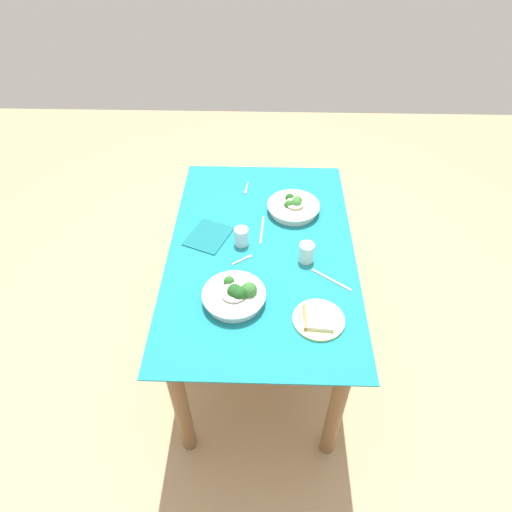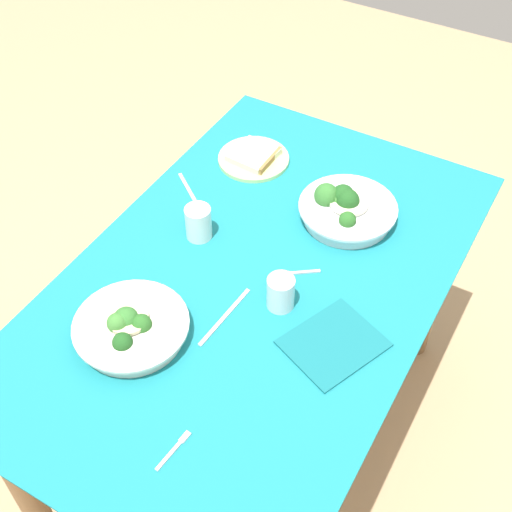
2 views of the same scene
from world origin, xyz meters
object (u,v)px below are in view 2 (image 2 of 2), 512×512
Objects in this scene: bread_side_plate at (254,158)px; table_knife_left at (224,316)px; broccoli_bowl_near at (345,208)px; table_knife_right at (192,195)px; broccoli_bowl_far at (131,328)px; water_glass_side at (281,293)px; fork_by_near_bowl at (297,273)px; napkin_folded_upper at (333,343)px; fork_by_far_bowl at (175,449)px; water_glass_center at (198,223)px.

table_knife_left is at bearing -157.05° from bread_side_plate.
table_knife_left is (-0.46, 0.11, -0.03)m from broccoli_bowl_near.
broccoli_bowl_near is at bearing -125.92° from table_knife_right.
broccoli_bowl_near is 1.26× the size of bread_side_plate.
water_glass_side reaches higher than broccoli_bowl_far.
fork_by_near_bowl is at bearing -159.63° from table_knife_right.
napkin_folded_upper is at bearing 102.15° from fork_by_near_bowl.
table_knife_right is (0.33, 0.31, 0.00)m from table_knife_left.
fork_by_near_bowl is at bearing 160.88° from table_knife_left.
bread_side_plate is at bearing -82.64° from fork_by_near_bowl.
bread_side_plate reaches higher than table_knife_right.
bread_side_plate is 2.03× the size of fork_by_far_bowl.
fork_by_near_bowl is (0.11, 0.01, -0.04)m from water_glass_side.
table_knife_left and table_knife_right have the same top height.
table_knife_right is (-0.23, 0.08, -0.01)m from bread_side_plate.
bread_side_plate reaches higher than table_knife_left.
bread_side_plate is (0.72, 0.08, -0.02)m from broccoli_bowl_far.
table_knife_left is at bearing 31.38° from fork_by_near_bowl.
broccoli_bowl_near is at bearing -23.06° from broccoli_bowl_far.
fork_by_far_bowl is (-0.56, -0.30, -0.05)m from water_glass_center.
bread_side_plate is 0.57m from water_glass_side.
water_glass_center reaches higher than napkin_folded_upper.
water_glass_center is 0.50m from napkin_folded_upper.
broccoli_bowl_near is 1.26× the size of napkin_folded_upper.
water_glass_center is at bearing 7.34° from broccoli_bowl_far.
broccoli_bowl_far reaches higher than napkin_folded_upper.
fork_by_far_bowl is 0.49× the size of napkin_folded_upper.
broccoli_bowl_near is 2.89× the size of fork_by_near_bowl.
fork_by_near_bowl is at bearing -88.39° from water_glass_center.
water_glass_side reaches higher than fork_by_far_bowl.
napkin_folded_upper is (0.06, -0.27, 0.00)m from table_knife_left.
broccoli_bowl_near is 0.36m from water_glass_side.
broccoli_bowl_far is at bearing -41.82° from table_knife_left.
fork_by_far_bowl is 0.44m from napkin_folded_upper.
fork_by_near_bowl is 0.24m from napkin_folded_upper.
table_knife_left is (-0.10, 0.10, -0.04)m from water_glass_side.
fork_by_far_bowl is (-0.19, -0.25, -0.03)m from broccoli_bowl_far.
fork_by_far_bowl and table_knife_left have the same top height.
broccoli_bowl_far is 2.87× the size of water_glass_center.
fork_by_far_bowl is at bearing 179.31° from broccoli_bowl_near.
table_knife_left is at bearing 135.40° from water_glass_side.
broccoli_bowl_far is 0.22m from table_knife_left.
broccoli_bowl_near is 0.44m from napkin_folded_upper.
broccoli_bowl_near is 0.82m from fork_by_far_bowl.
fork_by_far_bowl is at bearing 54.67° from fork_by_near_bowl.
water_glass_side is 0.43× the size of table_knife_right.
water_glass_center reaches higher than table_knife_left.
fork_by_near_bowl and table_knife_right have the same top height.
table_knife_right is at bearing 161.71° from bread_side_plate.
broccoli_bowl_near is 0.48m from table_knife_left.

